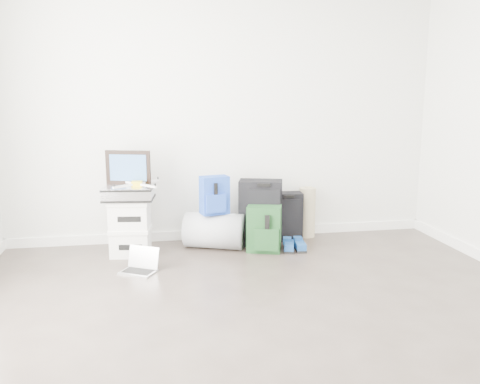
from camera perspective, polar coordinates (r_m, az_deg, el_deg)
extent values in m
plane|color=#332A25|center=(3.25, 5.02, -17.21)|extent=(5.00, 5.00, 0.00)
cube|color=silver|center=(5.32, -1.88, 8.99)|extent=(4.50, 0.02, 2.70)
cube|color=white|center=(5.51, -1.77, -4.65)|extent=(4.50, 0.02, 0.10)
cube|color=silver|center=(5.03, -12.16, -5.62)|extent=(0.40, 0.34, 0.24)
cube|color=silver|center=(5.00, -12.22, -4.13)|extent=(0.42, 0.36, 0.04)
cube|color=silver|center=(4.96, -12.28, -2.61)|extent=(0.40, 0.34, 0.24)
cube|color=silver|center=(4.94, -12.35, -1.08)|extent=(0.42, 0.36, 0.04)
cube|color=#B2B2B7|center=(4.92, -12.39, -0.12)|extent=(0.50, 0.39, 0.13)
cube|color=black|center=(4.98, -12.46, 2.70)|extent=(0.43, 0.16, 0.33)
cube|color=navy|center=(4.96, -12.46, 2.67)|extent=(0.35, 0.12, 0.25)
cube|color=yellow|center=(4.88, -11.50, 0.90)|extent=(0.10, 0.10, 0.05)
cube|color=white|center=(4.97, -10.29, 1.12)|extent=(0.22, 0.19, 0.02)
cube|color=white|center=(4.99, -12.49, 1.07)|extent=(0.19, 0.22, 0.02)
cube|color=white|center=(4.80, -12.76, 0.68)|extent=(0.22, 0.19, 0.02)
cube|color=white|center=(4.78, -10.47, 0.72)|extent=(0.19, 0.22, 0.02)
cylinder|color=#9D9FA5|center=(5.13, -2.87, -4.35)|extent=(0.68, 0.55, 0.36)
cube|color=#17209B|center=(5.02, -2.88, -0.35)|extent=(0.30, 0.22, 0.38)
cube|color=#17209B|center=(4.95, -2.74, -1.28)|extent=(0.20, 0.10, 0.18)
cube|color=black|center=(5.20, 2.31, -2.35)|extent=(0.49, 0.36, 0.67)
cube|color=black|center=(5.07, 2.66, -2.71)|extent=(0.32, 0.12, 0.54)
cube|color=black|center=(5.01, 2.68, 0.81)|extent=(0.13, 0.06, 0.03)
cube|color=#123217|center=(5.01, 2.71, -4.15)|extent=(0.37, 0.29, 0.46)
cube|color=#123217|center=(4.93, 2.99, -5.34)|extent=(0.25, 0.14, 0.22)
cube|color=black|center=(5.40, 5.20, -2.74)|extent=(0.34, 0.21, 0.51)
cube|color=black|center=(5.30, 5.51, -3.01)|extent=(0.25, 0.04, 0.41)
cube|color=black|center=(5.25, 5.54, -0.48)|extent=(0.11, 0.03, 0.02)
cube|color=black|center=(5.11, 5.53, -6.41)|extent=(0.16, 0.27, 0.02)
cube|color=#195599|center=(5.10, 5.54, -5.97)|extent=(0.15, 0.26, 0.06)
cube|color=black|center=(5.14, 6.72, -6.33)|extent=(0.12, 0.26, 0.02)
cube|color=#195599|center=(5.13, 6.73, -5.89)|extent=(0.12, 0.25, 0.06)
cylinder|color=tan|center=(5.55, 7.54, -2.28)|extent=(0.18, 0.18, 0.54)
cube|color=#BDBCC1|center=(4.56, -11.37, -8.80)|extent=(0.36, 0.32, 0.01)
cube|color=black|center=(4.56, -11.37, -8.70)|extent=(0.29, 0.24, 0.00)
cube|color=black|center=(4.61, -10.76, -7.18)|extent=(0.26, 0.16, 0.20)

